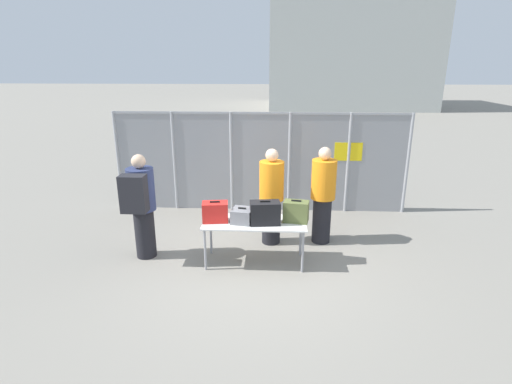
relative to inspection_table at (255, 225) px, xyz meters
name	(u,v)px	position (x,y,z in m)	size (l,w,h in m)	color
ground_plane	(253,267)	(-0.01, -0.16, -0.67)	(120.00, 120.00, 0.00)	gray
fence_section	(261,160)	(0.00, 2.56, 0.48)	(6.48, 0.07, 2.21)	#9EA0A5
inspection_table	(255,225)	(0.00, 0.00, 0.00)	(1.68, 0.72, 0.73)	silver
suitcase_red	(215,212)	(-0.64, -0.01, 0.22)	(0.44, 0.31, 0.35)	red
suitcase_grey	(242,216)	(-0.20, -0.03, 0.18)	(0.37, 0.38, 0.25)	slate
suitcase_black	(265,213)	(0.17, -0.07, 0.25)	(0.51, 0.32, 0.39)	black
suitcase_olive	(296,211)	(0.67, 0.05, 0.23)	(0.44, 0.31, 0.37)	#566033
traveler_hooded	(141,203)	(-1.89, 0.08, 0.32)	(0.45, 0.69, 1.80)	black
security_worker_near	(271,196)	(0.26, 0.81, 0.25)	(0.44, 0.44, 1.78)	black
security_worker_far	(323,194)	(1.20, 0.89, 0.26)	(0.45, 0.45, 1.80)	black
utility_trailer	(293,175)	(0.81, 4.20, -0.30)	(3.34, 1.95, 0.62)	white
distant_hangar	(347,54)	(5.61, 26.32, 3.18)	(11.61, 8.99, 7.70)	#B2B7B2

